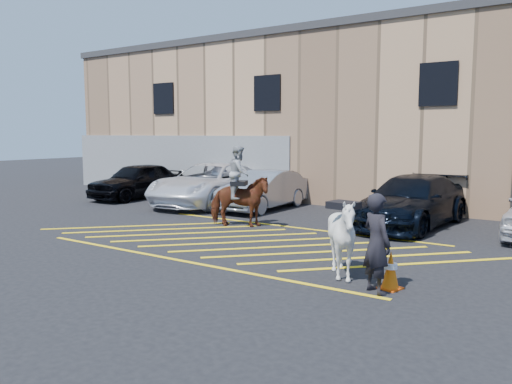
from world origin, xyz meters
The scene contains 11 objects.
ground centered at (0.00, 0.00, 0.00)m, with size 90.00×90.00×0.00m, color black.
car_black_suv centered at (-9.33, 4.49, 0.80)m, with size 1.89×4.69×1.60m, color black.
car_white_pickup centered at (-5.34, 4.74, 0.85)m, with size 2.82×6.11×1.70m, color white.
car_silver_sedan centered at (-2.82, 4.86, 0.74)m, with size 1.57×4.52×1.49m, color gray.
car_blue_suv centered at (2.94, 4.47, 0.79)m, with size 2.21×5.44×1.58m, color black.
handler centered at (4.36, -2.54, 0.92)m, with size 0.67×0.44×1.84m, color black.
warehouse centered at (-0.01, 11.99, 3.65)m, with size 32.42×10.20×7.30m.
hatching_zone centered at (0.00, -0.30, 0.01)m, with size 12.60×5.12×0.01m.
mounted_bay centered at (-1.49, 1.37, 1.02)m, with size 2.10×1.58×2.52m.
saddled_white centered at (3.50, -2.06, 0.84)m, with size 1.60×1.74×1.68m.
traffic_cone centered at (4.52, -2.18, 0.37)m, with size 0.46×0.46×0.73m.
Camera 1 is at (7.44, -11.15, 2.90)m, focal length 35.00 mm.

